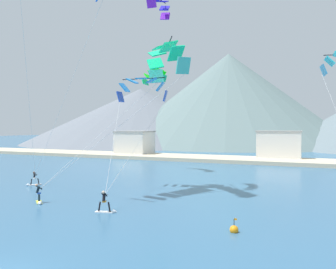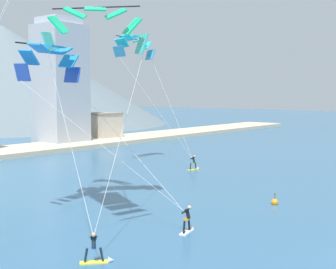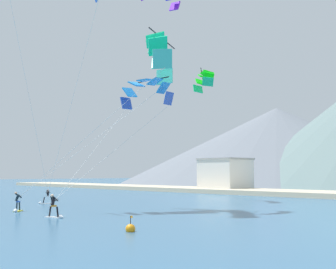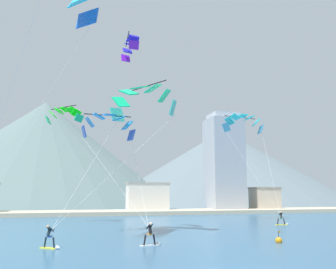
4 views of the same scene
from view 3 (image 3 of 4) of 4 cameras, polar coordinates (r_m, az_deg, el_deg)
The scene contains 9 objects.
kitesurfer_near_lead at distance 35.70m, azimuth -13.57°, elevation -8.96°, with size 1.79×0.81×1.81m.
kitesurfer_mid_center at distance 51.75m, azimuth -14.72°, elevation -7.71°, with size 1.18×1.72×1.61m.
kitesurfer_far_left at distance 42.31m, azimuth -17.92°, elevation -8.24°, with size 1.57×1.45×1.74m.
parafoil_kite_near_lead at distance 44.14m, azimuth -2.73°, elevation 5.44°, with size 5.68×11.64×10.76m.
parafoil_kite_far_left at distance 41.53m, azimuth -1.17°, elevation 9.78°, with size 11.55×11.91×13.80m.
parafoil_kite_distant_low_drift at distance 56.97m, azimuth 4.45°, elevation 6.78°, with size 5.17×3.98×2.22m.
race_marker_buoy at distance 26.81m, azimuth -4.60°, elevation -11.40°, with size 0.56×0.56×1.02m.
shore_building_promenade_mid at distance 81.70m, azimuth 6.99°, elevation -4.92°, with size 7.70×6.73×5.80m.
mountain_peak_west_ridge at distance 144.31m, azimuth 13.19°, elevation -1.32°, with size 95.37×95.37×22.88m.
Camera 3 is at (29.47, -5.58, 3.30)m, focal length 50.00 mm.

